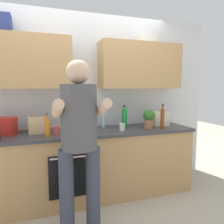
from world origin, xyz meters
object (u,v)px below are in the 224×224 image
grocery_bag_rice (160,119)px  person_standing (79,135)px  bottle_juice (47,127)px  grocery_bag_bread (36,125)px  cup_ceramic (56,130)px  cup_coffee (122,127)px  bottle_water (103,119)px  grocery_bag_crisps (6,126)px  mixing_bowl (86,127)px  potted_herb (149,118)px  bottle_syrup (79,127)px  bottle_hotsauce (64,124)px  bottle_vinegar (162,119)px  bottle_soda (124,118)px

grocery_bag_rice → person_standing: bearing=-149.3°
bottle_juice → grocery_bag_rice: 1.66m
grocery_bag_bread → cup_ceramic: bearing=-37.3°
cup_coffee → grocery_bag_rice: (0.69, 0.20, 0.05)m
cup_ceramic → person_standing: bearing=-75.3°
bottle_water → grocery_bag_crisps: bearing=-174.7°
mixing_bowl → potted_herb: size_ratio=0.95×
bottle_water → mixing_bowl: (-0.29, -0.17, -0.06)m
bottle_syrup → grocery_bag_bread: (-0.49, 0.28, 0.01)m
potted_herb → grocery_bag_crisps: bearing=174.3°
cup_ceramic → bottle_hotsauce: bearing=56.3°
bottle_juice → mixing_bowl: bearing=23.7°
person_standing → potted_herb: (1.07, 0.63, 0.03)m
bottle_vinegar → grocery_bag_crisps: bottle_vinegar is taller
bottle_soda → grocery_bag_crisps: bearing=178.6°
bottle_soda → bottle_syrup: bottle_soda is taller
bottle_syrup → cup_coffee: bottle_syrup is taller
bottle_hotsauce → bottle_syrup: (0.14, -0.28, -0.00)m
cup_coffee → mixing_bowl: size_ratio=0.38×
bottle_syrup → mixing_bowl: bearing=60.0°
bottle_soda → cup_coffee: 0.21m
bottle_hotsauce → grocery_bag_crisps: bottle_hotsauce is taller
bottle_hotsauce → bottle_juice: 0.35m
bottle_syrup → grocery_bag_crisps: 0.87m
bottle_water → mixing_bowl: size_ratio=1.08×
cup_coffee → cup_ceramic: bearing=177.7°
bottle_soda → cup_ceramic: (-0.94, -0.13, -0.09)m
bottle_syrup → grocery_bag_crisps: (-0.82, 0.27, 0.01)m
bottle_juice → cup_ceramic: (0.10, 0.10, -0.06)m
bottle_vinegar → potted_herb: size_ratio=1.30×
mixing_bowl → grocery_bag_crisps: bearing=177.0°
bottle_vinegar → grocery_bag_rice: bottle_vinegar is taller
bottle_soda → cup_ceramic: bearing=-172.0°
mixing_bowl → potted_herb: potted_herb is taller
grocery_bag_bread → person_standing: bearing=-64.1°
person_standing → bottle_hotsauce: bearing=93.8°
mixing_bowl → grocery_bag_rice: (1.15, 0.05, 0.05)m
bottle_hotsauce → cup_ceramic: (-0.12, -0.17, -0.05)m
bottle_vinegar → bottle_syrup: bearing=179.8°
potted_herb → bottle_soda: bearing=154.4°
bottle_water → bottle_juice: same height
grocery_bag_bread → bottle_soda: bearing=-2.1°
bottle_vinegar → mixing_bowl: (-1.01, 0.22, -0.10)m
bottle_juice → bottle_syrup: bearing=-0.8°
bottle_water → mixing_bowl: bottle_water is taller
bottle_syrup → grocery_bag_bread: 0.56m
potted_herb → grocery_bag_bread: 1.48m
bottle_vinegar → grocery_bag_bread: 1.65m
mixing_bowl → cup_coffee: bearing=-18.3°
potted_herb → grocery_bag_rice: 0.35m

